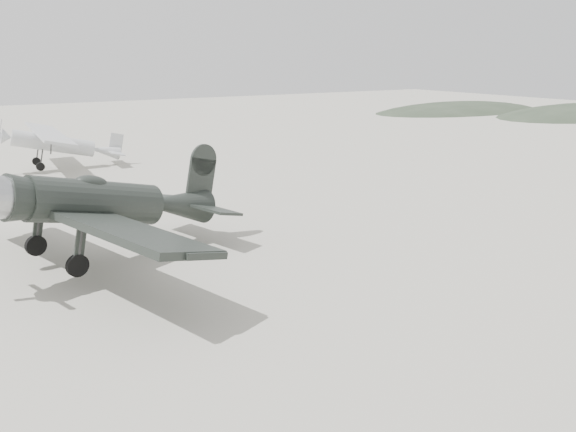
# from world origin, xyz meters

# --- Properties ---
(ground) EXTENTS (160.00, 160.00, 0.00)m
(ground) POSITION_xyz_m (0.00, 0.00, 0.00)
(ground) COLOR #A6A393
(ground) RESTS_ON ground
(hill_northeast) EXTENTS (32.00, 16.00, 5.20)m
(hill_northeast) POSITION_xyz_m (50.00, 40.00, 0.00)
(hill_northeast) COLOR #2C3829
(hill_northeast) RESTS_ON ground
(lowwing_monoplane) EXTENTS (9.20, 12.64, 4.09)m
(lowwing_monoplane) POSITION_xyz_m (-4.35, 6.59, 2.16)
(lowwing_monoplane) COLOR black
(lowwing_monoplane) RESTS_ON ground
(highwing_monoplane) EXTENTS (7.33, 10.29, 2.93)m
(highwing_monoplane) POSITION_xyz_m (-2.64, 25.38, 1.84)
(highwing_monoplane) COLOR #ABAEB0
(highwing_monoplane) RESTS_ON ground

